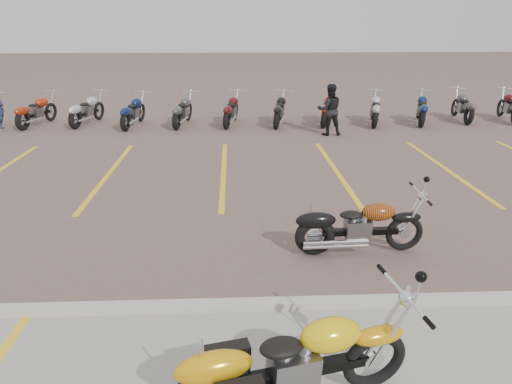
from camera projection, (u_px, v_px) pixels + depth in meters
ground at (220, 243)px, 8.12m from camera, size 100.00×100.00×0.00m
curb at (216, 306)px, 6.21m from camera, size 60.00×0.18×0.12m
parking_stripes at (224, 172)px, 11.89m from camera, size 38.00×5.50×0.01m
yellow_cruiser at (290, 364)px, 4.55m from camera, size 2.22×0.68×0.93m
flame_cruiser at (356, 228)px, 7.64m from camera, size 2.01×0.31×0.83m
person_b at (330, 110)px, 15.47m from camera, size 0.79×0.63×1.59m
bg_bike_row at (302, 108)px, 17.32m from camera, size 22.49×2.09×1.10m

